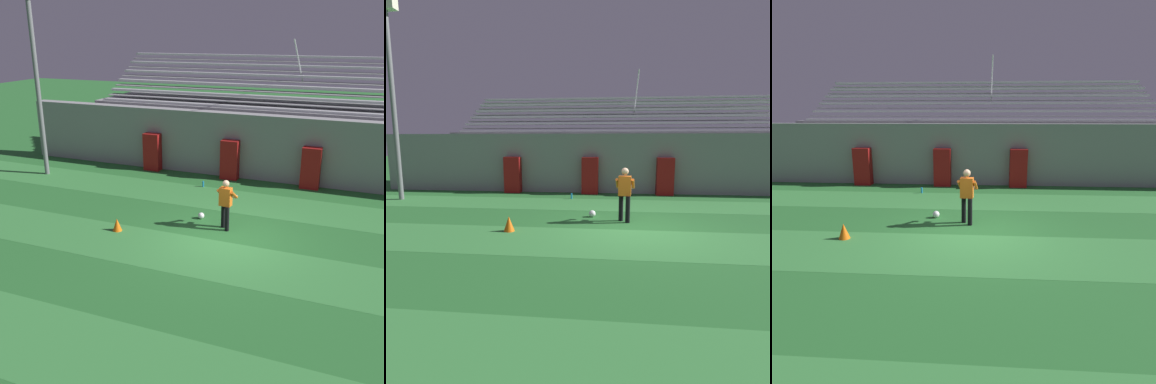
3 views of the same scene
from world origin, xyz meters
TOP-DOWN VIEW (x-y plane):
  - ground_plane at (0.00, 0.00)m, footprint 80.00×80.00m
  - turf_stripe_near at (0.00, -6.00)m, footprint 28.00×2.34m
  - turf_stripe_mid at (0.00, -1.31)m, footprint 28.00×2.34m
  - turf_stripe_far at (0.00, 3.38)m, footprint 28.00×2.34m
  - back_wall at (0.00, 6.50)m, footprint 24.00×0.60m
  - padding_pillar_gate_left at (-1.72, 5.95)m, footprint 0.76×0.44m
  - padding_pillar_gate_right at (1.72, 5.95)m, footprint 0.76×0.44m
  - padding_pillar_far_left at (-5.43, 5.95)m, footprint 0.76×0.44m
  - bleacher_stand at (0.00, 9.19)m, footprint 18.00×4.75m
  - floodlight_pole at (-9.61, 3.62)m, footprint 0.90×0.36m
  - goalkeeper at (-0.29, 0.81)m, footprint 0.61×0.60m
  - soccer_ball at (-1.31, 1.30)m, footprint 0.22×0.22m
  - traffic_cone at (-3.48, -0.62)m, footprint 0.30×0.30m
  - water_bottle at (-2.40, 4.50)m, footprint 0.07×0.07m

SIDE VIEW (x-z plane):
  - ground_plane at x=0.00m, z-range 0.00..0.00m
  - turf_stripe_near at x=0.00m, z-range 0.00..0.01m
  - turf_stripe_mid at x=0.00m, z-range 0.00..0.01m
  - turf_stripe_far at x=0.00m, z-range 0.00..0.01m
  - soccer_ball at x=-1.31m, z-range 0.00..0.22m
  - water_bottle at x=-2.40m, z-range 0.00..0.24m
  - traffic_cone at x=-3.48m, z-range 0.00..0.42m
  - padding_pillar_gate_left at x=-1.72m, z-range 0.00..1.71m
  - padding_pillar_gate_right at x=1.72m, z-range 0.00..1.71m
  - padding_pillar_far_left at x=-5.43m, z-range 0.00..1.71m
  - goalkeeper at x=-0.29m, z-range 0.12..1.79m
  - back_wall at x=0.00m, z-range 0.00..2.80m
  - bleacher_stand at x=0.00m, z-range -1.40..4.42m
  - floodlight_pole at x=-9.61m, z-range 1.06..9.02m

